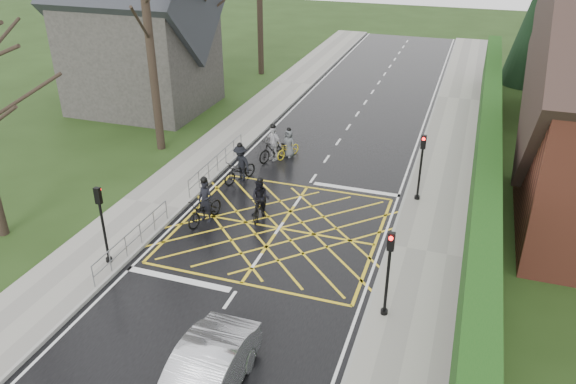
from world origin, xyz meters
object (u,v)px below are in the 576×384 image
Objects in this scene: cyclist_mid at (240,167)px; cyclist_front at (273,147)px; cyclist_rear at (205,207)px; cyclist_back at (260,202)px; cyclist_lead at (288,147)px; car at (202,380)px.

cyclist_mid is 1.04× the size of cyclist_front.
cyclist_rear is at bearing -70.36° from cyclist_front.
cyclist_back is 6.02m from cyclist_front.
cyclist_back is 6.53m from cyclist_lead.
cyclist_front is (0.49, 6.92, 0.07)m from cyclist_rear.
cyclist_back is 0.41× the size of car.
cyclist_rear is at bearing 115.35° from car.
cyclist_mid reaches higher than car.
cyclist_back is at bearing 41.09° from cyclist_rear.
cyclist_front reaches higher than cyclist_back.
cyclist_rear is 7.65m from cyclist_lead.
cyclist_back is at bearing -51.40° from cyclist_front.
cyclist_rear is 1.05× the size of cyclist_mid.
cyclist_rear is 9.73m from car.
cyclist_lead is (1.13, 7.56, -0.10)m from cyclist_rear.
cyclist_mid is at bearing 121.18° from cyclist_back.
cyclist_lead is at bearing 68.72° from cyclist_front.
cyclist_mid is 3.68m from cyclist_lead.
cyclist_rear is 6.94m from cyclist_front.
cyclist_rear reaches higher than cyclist_mid.
cyclist_front is at bearing 100.02° from cyclist_back.
cyclist_lead is at bearing 93.14° from cyclist_back.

